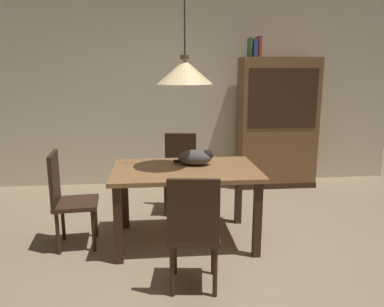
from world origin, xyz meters
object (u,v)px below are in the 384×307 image
dining_table (185,178)px  chair_near_front (194,229)px  chair_left_side (67,196)px  cat_sleeping (196,157)px  hutch_bookcase (277,126)px  chair_far_back (180,169)px  book_blue_wide (254,48)px  book_green_slim (250,48)px  book_red_tall (258,47)px  pendant_lamp (185,72)px

dining_table → chair_near_front: bearing=-90.6°
chair_left_side → cat_sleeping: (1.24, 0.14, 0.32)m
chair_left_side → hutch_bookcase: bearing=34.0°
chair_far_back → book_blue_wide: bearing=38.9°
cat_sleeping → book_green_slim: (0.92, 1.62, 1.15)m
chair_left_side → book_red_tall: bearing=37.6°
cat_sleeping → book_green_slim: size_ratio=1.54×
chair_near_front → cat_sleeping: bearing=82.9°
dining_table → book_red_tall: bearing=56.5°
pendant_lamp → book_blue_wide: bearing=58.0°
hutch_bookcase → pendant_lamp: bearing=-130.1°
dining_table → book_green_slim: bearing=59.4°
chair_left_side → book_green_slim: size_ratio=3.58×
pendant_lamp → book_blue_wide: pendant_lamp is taller
dining_table → hutch_bookcase: 2.30m
chair_left_side → book_red_tall: (2.29, 1.76, 1.48)m
pendant_lamp → book_blue_wide: 2.09m
chair_near_front → chair_left_side: bearing=142.1°
book_green_slim → chair_far_back: bearing=-139.6°
pendant_lamp → hutch_bookcase: bearing=49.9°
chair_far_back → chair_near_front: size_ratio=1.00×
cat_sleeping → hutch_bookcase: size_ratio=0.22×
chair_near_front → cat_sleeping: 1.06m
cat_sleeping → book_blue_wide: 2.21m
book_green_slim → cat_sleeping: bearing=-119.6°
hutch_bookcase → chair_far_back: bearing=-149.2°
chair_far_back → cat_sleeping: 0.82m
book_blue_wide → chair_left_side: bearing=-141.6°
dining_table → cat_sleeping: 0.25m
chair_left_side → chair_near_front: bearing=-37.9°
chair_far_back → cat_sleeping: chair_far_back is taller
chair_near_front → book_green_slim: book_green_slim is taller
pendant_lamp → book_green_slim: bearing=59.4°
dining_table → hutch_bookcase: hutch_bookcase is taller
chair_near_front → book_blue_wide: size_ratio=3.88×
dining_table → chair_far_back: size_ratio=1.51×
dining_table → book_green_slim: 2.43m
chair_far_back → dining_table: bearing=-90.6°
dining_table → chair_near_front: size_ratio=1.51×
chair_near_front → hutch_bookcase: 3.04m
book_red_tall → chair_near_front: bearing=-113.9°
book_blue_wide → book_red_tall: size_ratio=0.86×
dining_table → book_green_slim: size_ratio=5.38×
dining_table → book_blue_wide: (1.10, 1.75, 1.32)m
chair_far_back → chair_left_side: bearing=-142.1°
hutch_bookcase → book_blue_wide: 1.14m
book_green_slim → book_red_tall: bearing=0.0°
book_blue_wide → book_red_tall: 0.07m
hutch_bookcase → book_green_slim: 1.17m
chair_near_front → book_red_tall: 3.24m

